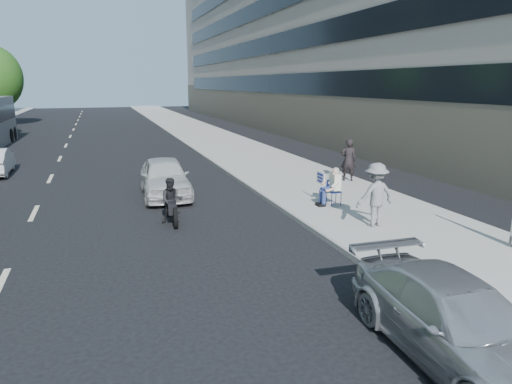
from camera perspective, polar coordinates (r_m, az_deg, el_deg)
name	(u,v)px	position (r m, az deg, el deg)	size (l,w,h in m)	color
ground	(316,282)	(10.23, 7.47, -11.13)	(160.00, 160.00, 0.00)	black
near_sidewalk	(234,149)	(29.76, -2.72, 5.38)	(5.00, 120.00, 0.15)	#A09C95
near_building	(331,20)	(45.91, 9.35, 20.48)	(14.00, 70.00, 20.00)	#A2988B
seated_protester	(331,184)	(15.77, 9.36, 0.95)	(0.83, 1.12, 1.31)	#121B4E
jogger	(375,195)	(13.66, 14.71, -0.34)	(1.21, 0.69, 1.87)	gray
pedestrian_woman	(348,160)	(19.90, 11.47, 3.95)	(0.66, 0.43, 1.80)	black
parked_sedan	(456,321)	(7.99, 23.73, -14.56)	(1.78, 4.37, 1.27)	#A3A5AA
white_sedan_near	(165,177)	(17.80, -11.35, 1.84)	(1.74, 4.34, 1.48)	silver
motorcycle	(172,203)	(14.34, -10.47, -1.32)	(0.75, 2.05, 1.42)	black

